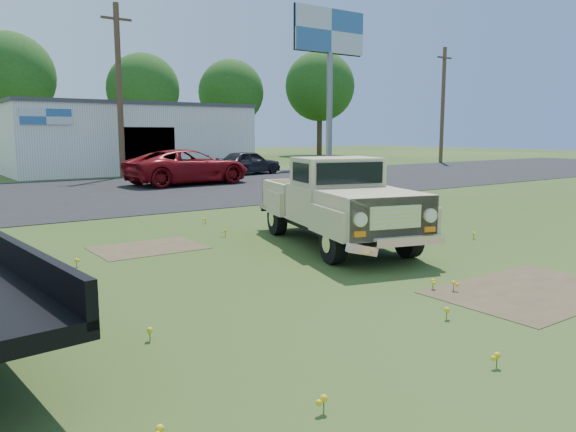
{
  "coord_description": "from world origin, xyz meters",
  "views": [
    {
      "loc": [
        -6.34,
        -7.55,
        2.39
      ],
      "look_at": [
        -0.2,
        1.0,
        0.82
      ],
      "focal_mm": 35.0,
      "sensor_mm": 36.0,
      "label": 1
    }
  ],
  "objects_px": {
    "dark_sedan": "(248,163)",
    "billboard": "(330,45)",
    "red_pickup": "(188,167)",
    "vintage_pickup_truck": "(337,201)"
  },
  "relations": [
    {
      "from": "red_pickup",
      "to": "dark_sedan",
      "type": "xyz_separation_m",
      "value": [
        5.53,
        3.65,
        -0.12
      ]
    },
    {
      "from": "vintage_pickup_truck",
      "to": "red_pickup",
      "type": "xyz_separation_m",
      "value": [
        3.71,
        14.88,
        -0.14
      ]
    },
    {
      "from": "billboard",
      "to": "dark_sedan",
      "type": "xyz_separation_m",
      "value": [
        -9.34,
        -4.03,
        -7.85
      ]
    },
    {
      "from": "billboard",
      "to": "vintage_pickup_truck",
      "type": "bearing_deg",
      "value": -129.47
    },
    {
      "from": "billboard",
      "to": "red_pickup",
      "type": "relative_size",
      "value": 1.91
    },
    {
      "from": "red_pickup",
      "to": "dark_sedan",
      "type": "bearing_deg",
      "value": -60.3
    },
    {
      "from": "dark_sedan",
      "to": "billboard",
      "type": "bearing_deg",
      "value": -75.83
    },
    {
      "from": "red_pickup",
      "to": "dark_sedan",
      "type": "relative_size",
      "value": 1.44
    },
    {
      "from": "red_pickup",
      "to": "vintage_pickup_truck",
      "type": "bearing_deg",
      "value": 162.23
    },
    {
      "from": "billboard",
      "to": "vintage_pickup_truck",
      "type": "distance_m",
      "value": 30.2
    }
  ]
}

